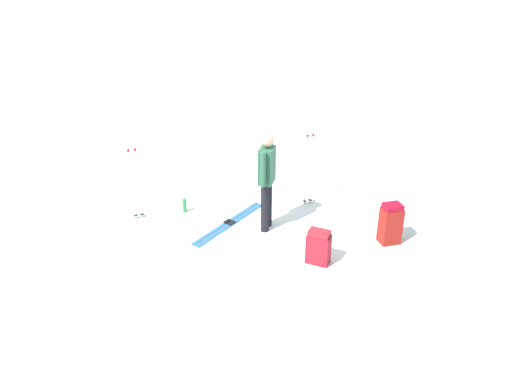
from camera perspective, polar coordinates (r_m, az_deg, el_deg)
The scene contains 8 objects.
ground_plane at distance 8.75m, azimuth 0.00°, elevation -4.12°, with size 80.00×80.00×0.00m, color white.
skier_standing at distance 8.36m, azimuth 1.19°, elevation 1.72°, with size 0.33×0.54×1.70m.
ski_pair_near at distance 8.91m, azimuth -2.94°, elevation -3.46°, with size 1.33×1.45×0.05m.
backpack_large_dark at distance 8.50m, azimuth 14.64°, elevation -3.42°, with size 0.35×0.29×0.69m.
backpack_bright at distance 7.82m, azimuth 6.91°, elevation -6.07°, with size 0.41×0.36×0.55m.
ski_poles_planted_near at distance 9.31m, azimuth 5.86°, elevation 2.87°, with size 0.18×0.10×1.36m.
ski_poles_planted_far at distance 9.01m, azimuth -13.22°, elevation 1.25°, with size 0.18×0.10×1.30m.
thermos_bottle at distance 9.31m, azimuth -7.89°, elevation -1.49°, with size 0.07×0.07×0.26m, color #287635.
Camera 1 is at (0.91, 7.50, 4.41)m, focal length 36.23 mm.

